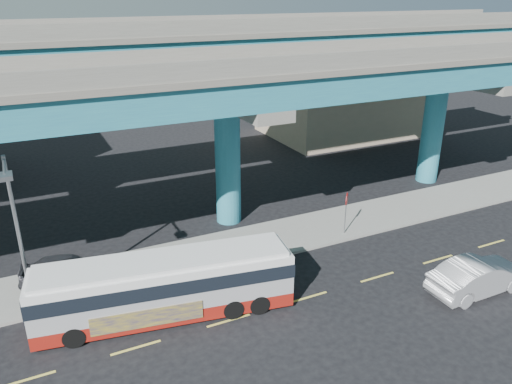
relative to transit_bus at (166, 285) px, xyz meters
name	(u,v)px	position (x,y,z in m)	size (l,w,h in m)	color
ground	(305,294)	(6.22, -1.26, -1.53)	(120.00, 120.00, 0.00)	black
sidewalk	(254,243)	(6.22, 4.24, -1.46)	(70.00, 4.00, 0.15)	gray
lane_markings	(308,297)	(6.22, -1.56, -1.53)	(58.00, 0.12, 0.01)	#D8C64C
viaduct	(225,69)	(6.22, 7.85, 7.61)	(52.00, 12.40, 11.70)	#246C89
building_beige	(342,98)	(24.22, 21.73, 1.97)	(14.00, 10.23, 7.00)	tan
transit_bus	(166,285)	(0.00, 0.00, 0.00)	(11.14, 4.09, 2.80)	maroon
sedan	(478,276)	(13.57, -4.59, -0.71)	(5.04, 1.79, 1.66)	#A9A9AE
parked_car	(66,269)	(-3.61, 4.42, -0.68)	(4.42, 2.52, 1.42)	#2E2E33
street_lamp	(15,218)	(-5.25, 2.20, 3.28)	(0.50, 2.35, 7.12)	gray
stop_sign	(346,204)	(11.41, 2.92, 0.43)	(0.55, 0.56, 2.52)	gray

